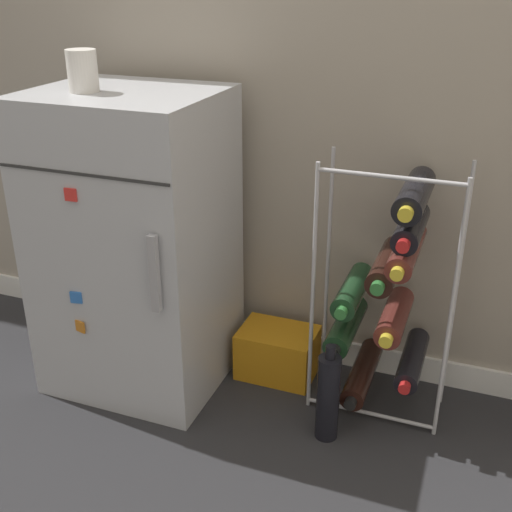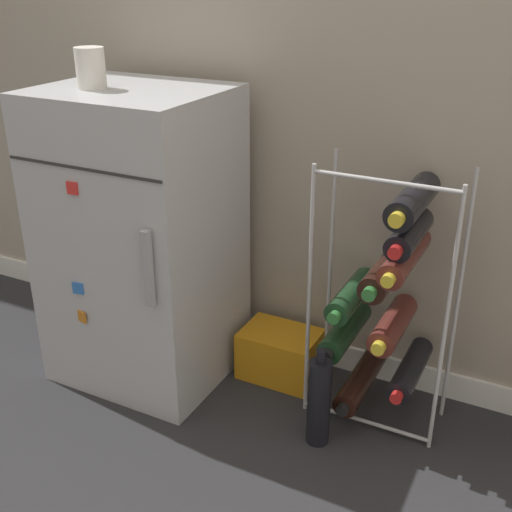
{
  "view_description": "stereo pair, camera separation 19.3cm",
  "coord_description": "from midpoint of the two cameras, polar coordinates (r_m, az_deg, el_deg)",
  "views": [
    {
      "loc": [
        0.57,
        -1.34,
        1.28
      ],
      "look_at": [
        -0.05,
        0.3,
        0.48
      ],
      "focal_mm": 45.0,
      "sensor_mm": 36.0,
      "label": 1
    },
    {
      "loc": [
        0.75,
        -1.26,
        1.28
      ],
      "look_at": [
        -0.05,
        0.3,
        0.48
      ],
      "focal_mm": 45.0,
      "sensor_mm": 36.0,
      "label": 2
    }
  ],
  "objects": [
    {
      "name": "ground_plane",
      "position": [
        1.94,
        -4.8,
        -16.79
      ],
      "size": [
        14.0,
        14.0,
        0.0
      ],
      "primitive_type": "plane",
      "color": "#28282B"
    },
    {
      "name": "mini_fridge",
      "position": [
        2.06,
        -13.29,
        0.96
      ],
      "size": [
        0.54,
        0.5,
        0.95
      ],
      "color": "#B7BABF",
      "rests_on": "ground_plane"
    },
    {
      "name": "wine_rack",
      "position": [
        1.89,
        8.68,
        -3.14
      ],
      "size": [
        0.4,
        0.33,
        0.8
      ],
      "color": "#B2B2B7",
      "rests_on": "ground_plane"
    },
    {
      "name": "soda_box",
      "position": [
        2.18,
        -0.62,
        -8.63
      ],
      "size": [
        0.25,
        0.18,
        0.17
      ],
      "color": "orange",
      "rests_on": "ground_plane"
    },
    {
      "name": "fridge_top_cup",
      "position": [
        1.93,
        -18.08,
        15.36
      ],
      "size": [
        0.08,
        0.08,
        0.11
      ],
      "color": "silver",
      "rests_on": "mini_fridge"
    },
    {
      "name": "loose_bottle_floor",
      "position": [
        1.89,
        3.47,
        -12.48
      ],
      "size": [
        0.07,
        0.07,
        0.31
      ],
      "color": "black",
      "rests_on": "ground_plane"
    }
  ]
}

